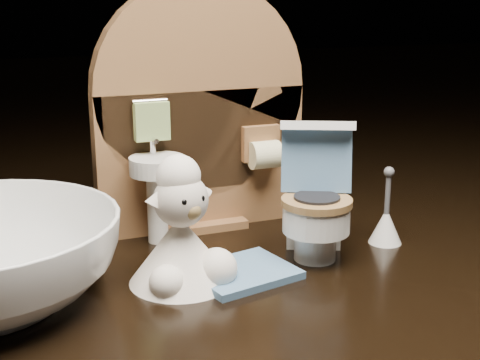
{
  "coord_description": "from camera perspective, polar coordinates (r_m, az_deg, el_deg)",
  "views": [
    {
      "loc": [
        -0.13,
        -0.31,
        0.14
      ],
      "look_at": [
        0.0,
        0.0,
        0.05
      ],
      "focal_mm": 50.0,
      "sensor_mm": 36.0,
      "label": 1
    }
  ],
  "objects": [
    {
      "name": "toilet_brush",
      "position": [
        0.4,
        12.34,
        -3.62
      ],
      "size": [
        0.02,
        0.02,
        0.05
      ],
      "color": "white",
      "rests_on": "ground"
    },
    {
      "name": "backdrop_panel",
      "position": [
        0.41,
        -3.49,
        4.93
      ],
      "size": [
        0.13,
        0.05,
        0.15
      ],
      "color": "brown",
      "rests_on": "ground"
    },
    {
      "name": "plush_lamb",
      "position": [
        0.34,
        -4.95,
        -5.03
      ],
      "size": [
        0.05,
        0.05,
        0.07
      ],
      "rotation": [
        0.0,
        0.0,
        0.24
      ],
      "color": "white",
      "rests_on": "ground"
    },
    {
      "name": "bath_mat",
      "position": [
        0.35,
        0.19,
        -7.92
      ],
      "size": [
        0.06,
        0.05,
        0.0
      ],
      "primitive_type": "cube",
      "rotation": [
        0.0,
        0.0,
        0.21
      ],
      "color": "#4C7094",
      "rests_on": "ground"
    },
    {
      "name": "toy_toilet",
      "position": [
        0.37,
        6.47,
        -2.31
      ],
      "size": [
        0.05,
        0.05,
        0.08
      ],
      "rotation": [
        0.0,
        0.0,
        -0.43
      ],
      "color": "white",
      "rests_on": "ground"
    }
  ]
}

